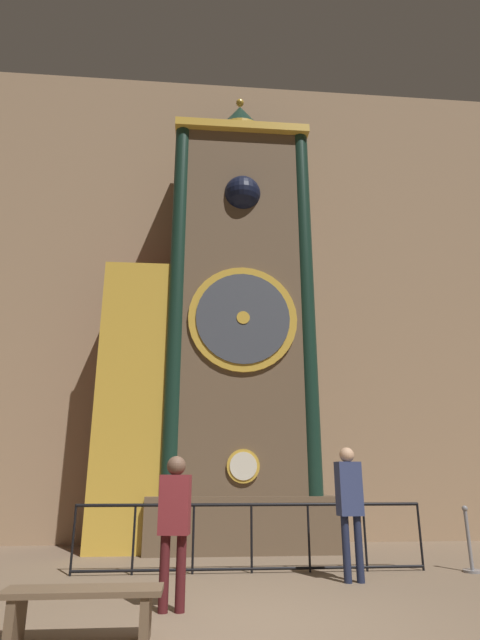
% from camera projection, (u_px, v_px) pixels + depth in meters
% --- Properties ---
extents(ground_plane, '(28.00, 28.00, 0.00)m').
position_uv_depth(ground_plane, '(252.00, 633.00, 4.66)').
color(ground_plane, '#75604C').
extents(cathedral_back_wall, '(24.00, 0.32, 12.08)m').
position_uv_depth(cathedral_back_wall, '(219.00, 284.00, 12.63)').
color(cathedral_back_wall, '#997A5B').
rests_on(cathedral_back_wall, ground_plane).
extents(clock_tower, '(4.78, 1.85, 10.73)m').
position_uv_depth(clock_tower, '(222.00, 328.00, 11.04)').
color(clock_tower, brown).
rests_on(clock_tower, ground_plane).
extents(railing_fence, '(5.39, 0.05, 0.99)m').
position_uv_depth(railing_fence, '(252.00, 533.00, 7.66)').
color(railing_fence, black).
rests_on(railing_fence, ground_plane).
extents(visitor_near, '(0.37, 0.26, 1.62)m').
position_uv_depth(visitor_near, '(175.00, 515.00, 5.63)').
color(visitor_near, '#461518').
rests_on(visitor_near, ground_plane).
extents(visitor_far, '(0.36, 0.26, 1.80)m').
position_uv_depth(visitor_far, '(349.00, 499.00, 7.13)').
color(visitor_far, '#1B213A').
rests_on(visitor_far, ground_plane).
extents(stanchion_post, '(0.28, 0.28, 0.95)m').
position_uv_depth(stanchion_post, '(470.00, 551.00, 7.65)').
color(stanchion_post, gray).
rests_on(stanchion_post, ground_plane).
extents(visitor_bench, '(1.41, 0.40, 0.44)m').
position_uv_depth(visitor_bench, '(82.00, 603.00, 4.45)').
color(visitor_bench, brown).
rests_on(visitor_bench, ground_plane).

